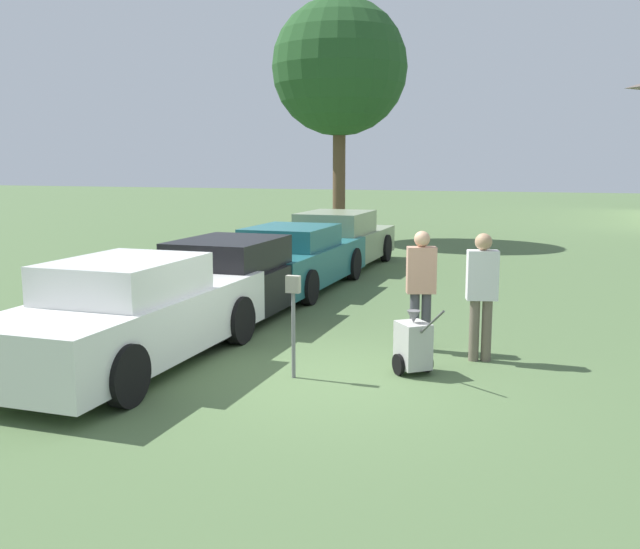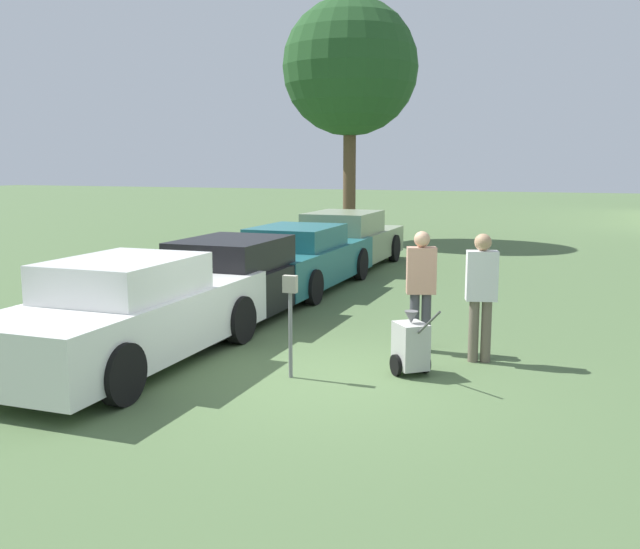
# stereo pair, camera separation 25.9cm
# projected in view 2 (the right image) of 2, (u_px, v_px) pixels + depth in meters

# --- Properties ---
(ground_plane) EXTENTS (120.00, 120.00, 0.00)m
(ground_plane) POSITION_uv_depth(u_px,v_px,m) (320.00, 378.00, 9.19)
(ground_plane) COLOR #4C663D
(parked_car_white) EXTENTS (1.93, 4.85, 1.49)m
(parked_car_white) POSITION_uv_depth(u_px,v_px,m) (133.00, 314.00, 9.70)
(parked_car_white) COLOR silver
(parked_car_white) RESTS_ON ground_plane
(parked_car_black) EXTENTS (1.93, 5.03, 1.43)m
(parked_car_black) POSITION_uv_depth(u_px,v_px,m) (236.00, 281.00, 12.63)
(parked_car_black) COLOR black
(parked_car_black) RESTS_ON ground_plane
(parked_car_teal) EXTENTS (2.01, 5.06, 1.39)m
(parked_car_teal) POSITION_uv_depth(u_px,v_px,m) (300.00, 259.00, 15.51)
(parked_car_teal) COLOR #23666B
(parked_car_teal) RESTS_ON ground_plane
(parked_car_sage) EXTENTS (1.99, 5.23, 1.48)m
(parked_car_sage) POSITION_uv_depth(u_px,v_px,m) (345.00, 242.00, 18.55)
(parked_car_sage) COLOR gray
(parked_car_sage) RESTS_ON ground_plane
(parking_meter) EXTENTS (0.18, 0.09, 1.33)m
(parking_meter) POSITION_uv_depth(u_px,v_px,m) (290.00, 307.00, 9.06)
(parking_meter) COLOR slate
(parking_meter) RESTS_ON ground_plane
(person_worker) EXTENTS (0.47, 0.34, 1.77)m
(person_worker) POSITION_uv_depth(u_px,v_px,m) (421.00, 283.00, 10.35)
(person_worker) COLOR #3F3F47
(person_worker) RESTS_ON ground_plane
(person_supervisor) EXTENTS (0.46, 0.32, 1.79)m
(person_supervisor) POSITION_uv_depth(u_px,v_px,m) (481.00, 289.00, 9.77)
(person_supervisor) COLOR #665B4C
(person_supervisor) RESTS_ON ground_plane
(equipment_cart) EXTENTS (0.77, 0.89, 1.00)m
(equipment_cart) POSITION_uv_depth(u_px,v_px,m) (411.00, 345.00, 9.29)
(equipment_cart) COLOR #B2B2AD
(equipment_cart) RESTS_ON ground_plane
(shade_tree) EXTENTS (4.63, 4.63, 8.25)m
(shade_tree) POSITION_uv_depth(u_px,v_px,m) (350.00, 68.00, 24.19)
(shade_tree) COLOR brown
(shade_tree) RESTS_ON ground_plane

